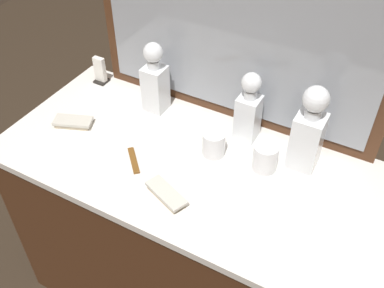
% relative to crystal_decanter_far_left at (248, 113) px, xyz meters
% --- Properties ---
extents(dresser, '(1.31, 0.61, 0.82)m').
position_rel_crystal_decanter_far_left_xyz_m(dresser, '(-0.10, -0.20, -0.51)').
color(dresser, '#472816').
rests_on(dresser, ground_plane).
extents(dresser_mirror, '(1.04, 0.03, 0.62)m').
position_rel_crystal_decanter_far_left_xyz_m(dresser_mirror, '(-0.10, 0.09, 0.21)').
color(dresser_mirror, '#472816').
rests_on(dresser_mirror, dresser).
extents(crystal_decanter_far_left, '(0.07, 0.07, 0.26)m').
position_rel_crystal_decanter_far_left_xyz_m(crystal_decanter_far_left, '(0.00, 0.00, 0.00)').
color(crystal_decanter_far_left, white).
rests_on(crystal_decanter_far_left, dresser).
extents(crystal_decanter_front, '(0.08, 0.08, 0.27)m').
position_rel_crystal_decanter_far_left_xyz_m(crystal_decanter_front, '(-0.36, -0.01, 0.01)').
color(crystal_decanter_front, white).
rests_on(crystal_decanter_front, dresser).
extents(crystal_decanter_center, '(0.09, 0.09, 0.30)m').
position_rel_crystal_decanter_far_left_xyz_m(crystal_decanter_center, '(0.21, -0.04, 0.02)').
color(crystal_decanter_center, white).
rests_on(crystal_decanter_center, dresser).
extents(crystal_tumbler_center, '(0.08, 0.08, 0.09)m').
position_rel_crystal_decanter_far_left_xyz_m(crystal_tumbler_center, '(-0.06, -0.13, -0.06)').
color(crystal_tumbler_center, white).
rests_on(crystal_tumbler_center, dresser).
extents(crystal_tumbler_left, '(0.08, 0.08, 0.09)m').
position_rel_crystal_decanter_far_left_xyz_m(crystal_tumbler_left, '(0.11, -0.11, -0.06)').
color(crystal_tumbler_left, white).
rests_on(crystal_tumbler_left, dresser).
extents(silver_brush_left, '(0.15, 0.11, 0.02)m').
position_rel_crystal_decanter_far_left_xyz_m(silver_brush_left, '(-0.56, -0.24, -0.09)').
color(silver_brush_left, '#B7A88C').
rests_on(silver_brush_left, dresser).
extents(silver_brush_far_left, '(0.16, 0.10, 0.02)m').
position_rel_crystal_decanter_far_left_xyz_m(silver_brush_far_left, '(-0.10, -0.37, -0.09)').
color(silver_brush_far_left, '#B7A88C').
rests_on(silver_brush_far_left, dresser).
extents(tortoiseshell_comb, '(0.10, 0.10, 0.01)m').
position_rel_crystal_decanter_far_left_xyz_m(tortoiseshell_comb, '(-0.27, -0.29, -0.10)').
color(tortoiseshell_comb, brown).
rests_on(tortoiseshell_comb, dresser).
extents(napkin_holder, '(0.05, 0.05, 0.11)m').
position_rel_crystal_decanter_far_left_xyz_m(napkin_holder, '(-0.65, 0.03, -0.06)').
color(napkin_holder, black).
rests_on(napkin_holder, dresser).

